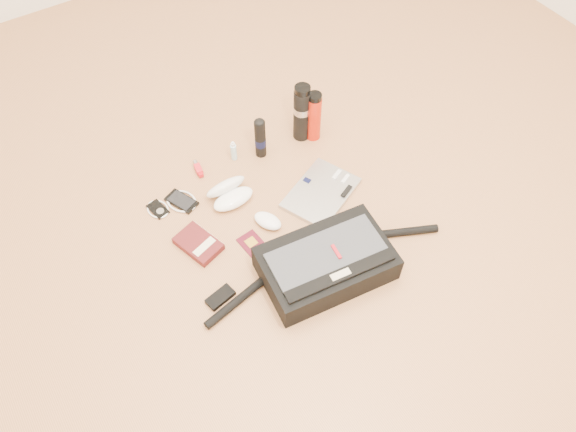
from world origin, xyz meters
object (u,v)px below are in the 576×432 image
Objects in this scene: laptop at (321,193)px; book at (199,244)px; messenger_bag at (326,263)px; thermos_black at (302,112)px; thermos_red at (314,117)px.

book reaches higher than laptop.
thermos_black is (0.31, 0.64, 0.08)m from messenger_bag.
laptop is 1.51× the size of thermos_red.
messenger_bag is 0.50m from book.
messenger_bag is 3.44× the size of thermos_black.
messenger_bag is 3.97× the size of thermos_red.
book is 0.71× the size of thermos_black.
thermos_black is at bearing 5.87° from book.
thermos_black is (0.66, 0.28, 0.13)m from book.
book is (-0.54, 0.05, 0.00)m from laptop.
thermos_black reaches higher than laptop.
book is 0.75m from thermos_red.
messenger_bag is 0.71m from thermos_black.
thermos_black is 1.15× the size of thermos_red.
messenger_bag reaches higher than book.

